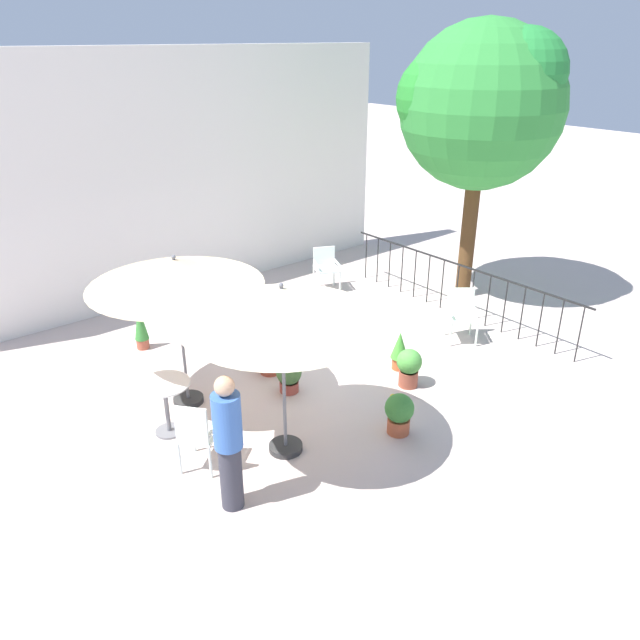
{
  "coord_description": "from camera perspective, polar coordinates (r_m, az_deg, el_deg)",
  "views": [
    {
      "loc": [
        -5.47,
        -6.72,
        4.92
      ],
      "look_at": [
        0.0,
        -0.08,
        0.91
      ],
      "focal_mm": 34.53,
      "sensor_mm": 36.0,
      "label": 1
    }
  ],
  "objects": [
    {
      "name": "patio_chair_1",
      "position": [
        12.94,
        0.54,
        5.11
      ],
      "size": [
        0.65,
        0.66,
        0.87
      ],
      "color": "white",
      "rests_on": "ground"
    },
    {
      "name": "standing_person",
      "position": [
        6.91,
        -8.47,
        -11.12
      ],
      "size": [
        0.33,
        0.33,
        1.7
      ],
      "color": "#33333D",
      "rests_on": "ground"
    },
    {
      "name": "cafe_table_1",
      "position": [
        8.46,
        -14.12,
        -7.05
      ],
      "size": [
        0.69,
        0.69,
        0.77
      ],
      "color": "white",
      "rests_on": "ground"
    },
    {
      "name": "potted_plant_5",
      "position": [
        9.46,
        8.25,
        -4.27
      ],
      "size": [
        0.39,
        0.39,
        0.61
      ],
      "color": "#984A36",
      "rests_on": "ground"
    },
    {
      "name": "potted_plant_2",
      "position": [
        8.39,
        7.34,
        -8.48
      ],
      "size": [
        0.4,
        0.4,
        0.58
      ],
      "color": "#B35433",
      "rests_on": "ground"
    },
    {
      "name": "potted_plant_4",
      "position": [
        9.26,
        -2.9,
        -5.12
      ],
      "size": [
        0.39,
        0.39,
        0.52
      ],
      "color": "#AD483A",
      "rests_on": "ground"
    },
    {
      "name": "villa_facade",
      "position": [
        12.68,
        -13.43,
        12.74
      ],
      "size": [
        10.13,
        0.3,
        4.75
      ],
      "primitive_type": "cube",
      "color": "white",
      "rests_on": "ground"
    },
    {
      "name": "patio_umbrella_1",
      "position": [
        8.45,
        -13.28,
        4.23
      ],
      "size": [
        2.38,
        2.38,
        2.28
      ],
      "color": "#2D2D2D",
      "rests_on": "ground"
    },
    {
      "name": "cafe_table_0",
      "position": [
        10.49,
        -1.79,
        0.26
      ],
      "size": [
        0.64,
        0.64,
        0.78
      ],
      "color": "silver",
      "rests_on": "ground"
    },
    {
      "name": "patio_chair_0",
      "position": [
        7.7,
        -11.34,
        -10.1
      ],
      "size": [
        0.66,
        0.65,
        0.98
      ],
      "color": "white",
      "rests_on": "ground"
    },
    {
      "name": "shade_tree",
      "position": [
        12.28,
        14.78,
        18.66
      ],
      "size": [
        3.15,
        3.0,
        5.22
      ],
      "color": "#4F341B",
      "rests_on": "ground"
    },
    {
      "name": "potted_plant_1",
      "position": [
        10.86,
        -16.3,
        -0.5
      ],
      "size": [
        0.24,
        0.24,
        0.84
      ],
      "color": "#A04F3A",
      "rests_on": "ground"
    },
    {
      "name": "patio_umbrella_0",
      "position": [
        7.17,
        -3.57,
        1.32
      ],
      "size": [
        2.44,
        2.44,
        2.33
      ],
      "color": "#2D2D2D",
      "rests_on": "ground"
    },
    {
      "name": "ground_plane",
      "position": [
        9.96,
        -0.3,
        -4.6
      ],
      "size": [
        60.0,
        60.0,
        0.0
      ],
      "primitive_type": "plane",
      "color": "beige"
    },
    {
      "name": "potted_plant_3",
      "position": [
        9.75,
        -4.7,
        -3.19
      ],
      "size": [
        0.42,
        0.42,
        0.61
      ],
      "color": "#AB4834",
      "rests_on": "ground"
    },
    {
      "name": "potted_plant_0",
      "position": [
        9.9,
        7.39,
        -2.69
      ],
      "size": [
        0.29,
        0.29,
        0.65
      ],
      "color": "#AE4F2B",
      "rests_on": "ground"
    },
    {
      "name": "patio_chair_2",
      "position": [
        11.01,
        12.98,
        0.8
      ],
      "size": [
        0.68,
        0.68,
        0.91
      ],
      "color": "white",
      "rests_on": "ground"
    },
    {
      "name": "terrace_railing",
      "position": [
        11.95,
        12.64,
        3.57
      ],
      "size": [
        0.03,
        5.38,
        1.01
      ],
      "color": "black",
      "rests_on": "ground"
    }
  ]
}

